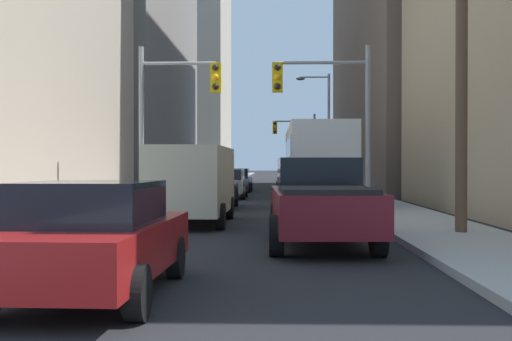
# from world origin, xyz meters

# --- Properties ---
(sidewalk_left) EXTENTS (2.82, 160.00, 0.15)m
(sidewalk_left) POSITION_xyz_m (-4.88, 50.00, 0.07)
(sidewalk_left) COLOR #9E9E99
(sidewalk_left) RESTS_ON ground
(sidewalk_right) EXTENTS (2.82, 160.00, 0.15)m
(sidewalk_right) POSITION_xyz_m (4.88, 50.00, 0.07)
(sidewalk_right) COLOR #9E9E99
(sidewalk_right) RESTS_ON ground
(city_bus) EXTENTS (2.67, 11.50, 3.40)m
(city_bus) POSITION_xyz_m (2.59, 25.21, 1.93)
(city_bus) COLOR silver
(city_bus) RESTS_ON ground
(pickup_truck_maroon) EXTENTS (2.20, 5.46, 1.90)m
(pickup_truck_maroon) POSITION_xyz_m (1.73, 10.57, 0.93)
(pickup_truck_maroon) COLOR maroon
(pickup_truck_maroon) RESTS_ON ground
(cargo_van_beige) EXTENTS (2.16, 5.25, 2.26)m
(cargo_van_beige) POSITION_xyz_m (-1.67, 15.26, 1.29)
(cargo_van_beige) COLOR #C6B793
(cargo_van_beige) RESTS_ON ground
(sedan_red) EXTENTS (1.95, 4.25, 1.52)m
(sedan_red) POSITION_xyz_m (-1.65, 4.99, 0.77)
(sedan_red) COLOR maroon
(sedan_red) RESTS_ON ground
(sedan_black) EXTENTS (1.95, 4.24, 1.52)m
(sedan_black) POSITION_xyz_m (-1.77, 21.91, 0.77)
(sedan_black) COLOR black
(sedan_black) RESTS_ON ground
(sedan_grey) EXTENTS (1.96, 4.27, 1.52)m
(sedan_grey) POSITION_xyz_m (-1.69, 29.53, 0.77)
(sedan_grey) COLOR slate
(sedan_grey) RESTS_ON ground
(sedan_blue) EXTENTS (1.95, 4.23, 1.52)m
(sedan_blue) POSITION_xyz_m (-1.72, 37.43, 0.77)
(sedan_blue) COLOR navy
(sedan_blue) RESTS_ON ground
(sedan_silver) EXTENTS (1.95, 4.25, 1.52)m
(sedan_silver) POSITION_xyz_m (1.86, 42.11, 0.77)
(sedan_silver) COLOR #B7BABF
(sedan_silver) RESTS_ON ground
(traffic_signal_near_left) EXTENTS (2.98, 0.44, 6.00)m
(traffic_signal_near_left) POSITION_xyz_m (-2.83, 19.36, 4.00)
(traffic_signal_near_left) COLOR gray
(traffic_signal_near_left) RESTS_ON ground
(traffic_signal_near_right) EXTENTS (3.51, 0.44, 6.00)m
(traffic_signal_near_right) POSITION_xyz_m (2.59, 19.36, 4.03)
(traffic_signal_near_right) COLOR gray
(traffic_signal_near_right) RESTS_ON ground
(traffic_signal_far_right) EXTENTS (3.57, 0.44, 6.00)m
(traffic_signal_far_right) POSITION_xyz_m (2.56, 49.36, 4.03)
(traffic_signal_far_right) COLOR gray
(traffic_signal_far_right) RESTS_ON ground
(utility_pole_right) EXTENTS (2.20, 0.28, 10.18)m
(utility_pole_right) POSITION_xyz_m (5.16, 11.84, 5.37)
(utility_pole_right) COLOR brown
(utility_pole_right) RESTS_ON ground
(street_lamp_right) EXTENTS (2.15, 0.32, 7.50)m
(street_lamp_right) POSITION_xyz_m (3.84, 36.70, 4.51)
(street_lamp_right) COLOR gray
(street_lamp_right) RESTS_ON ground
(building_left_mid_office) EXTENTS (19.85, 25.05, 24.14)m
(building_left_mid_office) POSITION_xyz_m (-16.92, 47.00, 12.07)
(building_left_mid_office) COLOR gray
(building_left_mid_office) RESTS_ON ground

